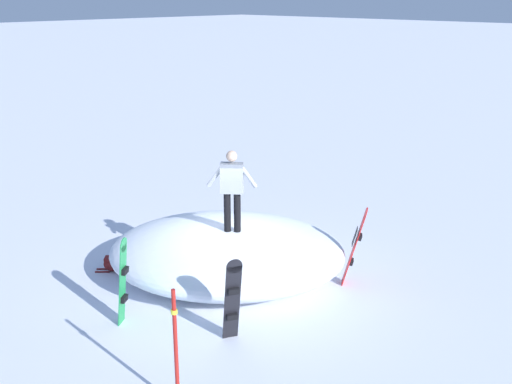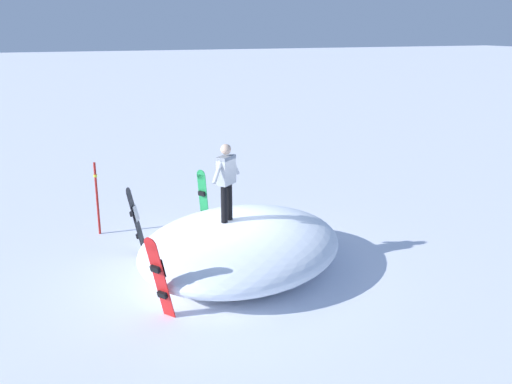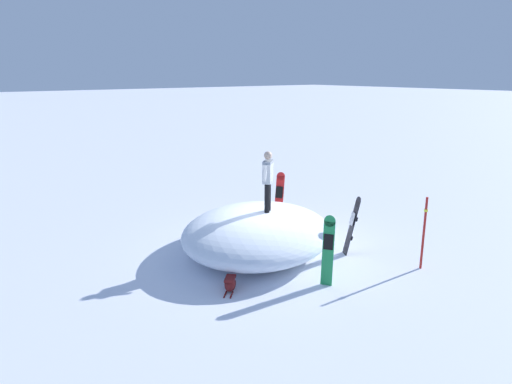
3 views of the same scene
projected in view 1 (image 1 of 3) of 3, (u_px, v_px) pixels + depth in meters
name	position (u px, v px, depth m)	size (l,w,h in m)	color
ground	(231.00, 283.00, 12.78)	(240.00, 240.00, 0.00)	white
snow_mound	(227.00, 252.00, 12.90)	(4.94, 4.06, 1.15)	white
snowboarder_standing	(232.00, 186.00, 12.17)	(0.71, 0.84, 1.68)	black
snowboard_primary_upright	(355.00, 245.00, 12.48)	(0.49, 0.53, 1.69)	red
snowboard_secondary_upright	(233.00, 299.00, 10.34)	(0.41, 0.45, 1.64)	black
snowboard_tertiary_upright	(123.00, 280.00, 10.96)	(0.33, 0.30, 1.69)	#1E8C47
backpack_near	(114.00, 264.00, 13.28)	(0.60, 0.60, 0.33)	maroon
trail_marker_pole	(176.00, 347.00, 8.66)	(0.10, 0.10, 1.89)	#A51E19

